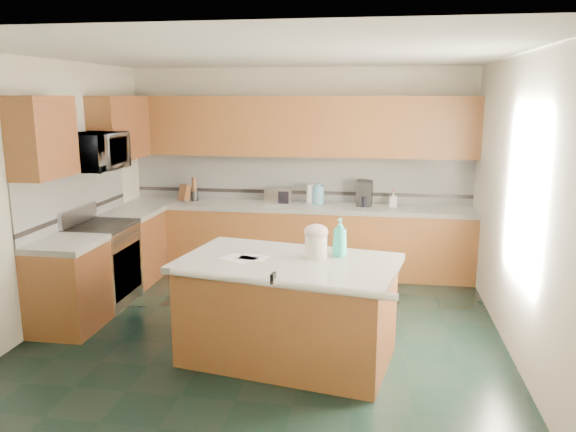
# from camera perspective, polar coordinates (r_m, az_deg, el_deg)

# --- Properties ---
(floor) EXTENTS (4.60, 4.60, 0.00)m
(floor) POSITION_cam_1_polar(r_m,az_deg,el_deg) (5.79, -2.04, -11.58)
(floor) COLOR black
(floor) RESTS_ON ground
(ceiling) EXTENTS (4.60, 4.60, 0.00)m
(ceiling) POSITION_cam_1_polar(r_m,az_deg,el_deg) (5.32, -2.27, 16.13)
(ceiling) COLOR white
(ceiling) RESTS_ON ground
(wall_back) EXTENTS (4.60, 0.04, 2.70)m
(wall_back) POSITION_cam_1_polar(r_m,az_deg,el_deg) (7.66, 1.18, 4.76)
(wall_back) COLOR #EEE6CD
(wall_back) RESTS_ON ground
(wall_front) EXTENTS (4.60, 0.04, 2.70)m
(wall_front) POSITION_cam_1_polar(r_m,az_deg,el_deg) (3.21, -10.12, -5.72)
(wall_front) COLOR #EEE6CD
(wall_front) RESTS_ON ground
(wall_left) EXTENTS (0.04, 4.60, 2.70)m
(wall_left) POSITION_cam_1_polar(r_m,az_deg,el_deg) (6.26, -23.49, 2.13)
(wall_left) COLOR #EEE6CD
(wall_left) RESTS_ON ground
(wall_right) EXTENTS (0.04, 4.60, 2.70)m
(wall_right) POSITION_cam_1_polar(r_m,az_deg,el_deg) (5.45, 22.54, 0.87)
(wall_right) COLOR #EEE6CD
(wall_right) RESTS_ON ground
(back_base_cab) EXTENTS (4.60, 0.60, 0.86)m
(back_base_cab) POSITION_cam_1_polar(r_m,az_deg,el_deg) (7.52, 0.82, -2.52)
(back_base_cab) COLOR #452312
(back_base_cab) RESTS_ON ground
(back_countertop) EXTENTS (4.60, 0.64, 0.06)m
(back_countertop) POSITION_cam_1_polar(r_m,az_deg,el_deg) (7.42, 0.83, 0.93)
(back_countertop) COLOR white
(back_countertop) RESTS_ON back_base_cab
(back_upper_cab) EXTENTS (4.60, 0.33, 0.78)m
(back_upper_cab) POSITION_cam_1_polar(r_m,az_deg,el_deg) (7.42, 1.00, 9.11)
(back_upper_cab) COLOR #452312
(back_upper_cab) RESTS_ON wall_back
(back_backsplash) EXTENTS (4.60, 0.02, 0.63)m
(back_backsplash) POSITION_cam_1_polar(r_m,az_deg,el_deg) (7.64, 1.14, 3.88)
(back_backsplash) COLOR silver
(back_backsplash) RESTS_ON back_countertop
(back_accent_band) EXTENTS (4.60, 0.01, 0.05)m
(back_accent_band) POSITION_cam_1_polar(r_m,az_deg,el_deg) (7.67, 1.13, 2.43)
(back_accent_band) COLOR black
(back_accent_band) RESTS_ON back_countertop
(left_base_cab_rear) EXTENTS (0.60, 0.82, 0.86)m
(left_base_cab_rear) POSITION_cam_1_polar(r_m,az_deg,el_deg) (7.41, -15.51, -3.19)
(left_base_cab_rear) COLOR #452312
(left_base_cab_rear) RESTS_ON ground
(left_counter_rear) EXTENTS (0.64, 0.82, 0.06)m
(left_counter_rear) POSITION_cam_1_polar(r_m,az_deg,el_deg) (7.31, -15.71, 0.30)
(left_counter_rear) COLOR white
(left_counter_rear) RESTS_ON left_base_cab_rear
(left_base_cab_front) EXTENTS (0.60, 0.72, 0.86)m
(left_base_cab_front) POSITION_cam_1_polar(r_m,az_deg,el_deg) (6.11, -21.41, -6.83)
(left_base_cab_front) COLOR #452312
(left_base_cab_front) RESTS_ON ground
(left_counter_front) EXTENTS (0.64, 0.72, 0.06)m
(left_counter_front) POSITION_cam_1_polar(r_m,az_deg,el_deg) (5.99, -21.75, -2.65)
(left_counter_front) COLOR white
(left_counter_front) RESTS_ON left_base_cab_front
(left_backsplash) EXTENTS (0.02, 2.30, 0.63)m
(left_backsplash) POSITION_cam_1_polar(r_m,az_deg,el_deg) (6.73, -20.71, 1.98)
(left_backsplash) COLOR silver
(left_backsplash) RESTS_ON wall_left
(left_accent_band) EXTENTS (0.01, 2.30, 0.05)m
(left_accent_band) POSITION_cam_1_polar(r_m,az_deg,el_deg) (6.76, -20.54, 0.35)
(left_accent_band) COLOR black
(left_accent_band) RESTS_ON wall_left
(left_upper_cab_rear) EXTENTS (0.33, 1.09, 0.78)m
(left_upper_cab_rear) POSITION_cam_1_polar(r_m,az_deg,el_deg) (7.35, -16.71, 8.58)
(left_upper_cab_rear) COLOR #452312
(left_upper_cab_rear) RESTS_ON wall_left
(left_upper_cab_front) EXTENTS (0.33, 0.72, 0.78)m
(left_upper_cab_front) POSITION_cam_1_polar(r_m,az_deg,el_deg) (5.90, -23.68, 7.35)
(left_upper_cab_front) COLOR #452312
(left_upper_cab_front) RESTS_ON wall_left
(range_body) EXTENTS (0.60, 0.76, 0.88)m
(range_body) POSITION_cam_1_polar(r_m,az_deg,el_deg) (6.72, -18.27, -4.82)
(range_body) COLOR #B7B7BC
(range_body) RESTS_ON ground
(range_oven_door) EXTENTS (0.02, 0.68, 0.55)m
(range_oven_door) POSITION_cam_1_polar(r_m,az_deg,el_deg) (6.61, -16.00, -5.32)
(range_oven_door) COLOR black
(range_oven_door) RESTS_ON range_body
(range_cooktop) EXTENTS (0.62, 0.78, 0.04)m
(range_cooktop) POSITION_cam_1_polar(r_m,az_deg,el_deg) (6.61, -18.53, -1.00)
(range_cooktop) COLOR black
(range_cooktop) RESTS_ON range_body
(range_handle) EXTENTS (0.02, 0.66, 0.02)m
(range_handle) POSITION_cam_1_polar(r_m,az_deg,el_deg) (6.50, -15.95, -2.14)
(range_handle) COLOR #B7B7BC
(range_handle) RESTS_ON range_body
(range_backguard) EXTENTS (0.06, 0.76, 0.18)m
(range_backguard) POSITION_cam_1_polar(r_m,az_deg,el_deg) (6.71, -20.57, 0.09)
(range_backguard) COLOR #B7B7BC
(range_backguard) RESTS_ON range_body
(microwave) EXTENTS (0.50, 0.73, 0.41)m
(microwave) POSITION_cam_1_polar(r_m,az_deg,el_deg) (6.48, -19.02, 6.19)
(microwave) COLOR #B7B7BC
(microwave) RESTS_ON wall_left
(island_base) EXTENTS (1.93, 1.32, 0.86)m
(island_base) POSITION_cam_1_polar(r_m,az_deg,el_deg) (5.08, 0.01, -9.80)
(island_base) COLOR #452312
(island_base) RESTS_ON ground
(island_top) EXTENTS (2.05, 1.44, 0.06)m
(island_top) POSITION_cam_1_polar(r_m,az_deg,el_deg) (4.93, 0.01, -4.83)
(island_top) COLOR white
(island_top) RESTS_ON island_base
(island_bullnose) EXTENTS (1.86, 0.40, 0.06)m
(island_bullnose) POSITION_cam_1_polar(r_m,az_deg,el_deg) (4.40, -1.13, -6.91)
(island_bullnose) COLOR white
(island_bullnose) RESTS_ON island_base
(treat_jar) EXTENTS (0.21, 0.21, 0.21)m
(treat_jar) POSITION_cam_1_polar(r_m,az_deg,el_deg) (4.97, 2.86, -3.11)
(treat_jar) COLOR silver
(treat_jar) RESTS_ON island_top
(treat_jar_lid) EXTENTS (0.22, 0.22, 0.13)m
(treat_jar_lid) POSITION_cam_1_polar(r_m,az_deg,el_deg) (4.93, 2.88, -1.59)
(treat_jar_lid) COLOR beige
(treat_jar_lid) RESTS_ON treat_jar
(treat_jar_knob) EXTENTS (0.07, 0.02, 0.02)m
(treat_jar_knob) POSITION_cam_1_polar(r_m,az_deg,el_deg) (4.92, 2.89, -1.06)
(treat_jar_knob) COLOR tan
(treat_jar_knob) RESTS_ON treat_jar_lid
(treat_jar_knob_end_l) EXTENTS (0.04, 0.04, 0.04)m
(treat_jar_knob_end_l) POSITION_cam_1_polar(r_m,az_deg,el_deg) (4.93, 2.47, -1.04)
(treat_jar_knob_end_l) COLOR tan
(treat_jar_knob_end_l) RESTS_ON treat_jar_lid
(treat_jar_knob_end_r) EXTENTS (0.04, 0.04, 0.04)m
(treat_jar_knob_end_r) POSITION_cam_1_polar(r_m,az_deg,el_deg) (4.92, 3.30, -1.07)
(treat_jar_knob_end_r) COLOR tan
(treat_jar_knob_end_r) RESTS_ON treat_jar_lid
(soap_bottle_island) EXTENTS (0.16, 0.16, 0.35)m
(soap_bottle_island) POSITION_cam_1_polar(r_m,az_deg,el_deg) (5.01, 5.29, -2.16)
(soap_bottle_island) COLOR #2CBBA4
(soap_bottle_island) RESTS_ON island_top
(paper_sheet_a) EXTENTS (0.29, 0.24, 0.00)m
(paper_sheet_a) POSITION_cam_1_polar(r_m,az_deg,el_deg) (5.00, -3.48, -4.22)
(paper_sheet_a) COLOR white
(paper_sheet_a) RESTS_ON island_top
(paper_sheet_b) EXTENTS (0.35, 0.32, 0.00)m
(paper_sheet_b) POSITION_cam_1_polar(r_m,az_deg,el_deg) (4.98, -5.02, -4.31)
(paper_sheet_b) COLOR white
(paper_sheet_b) RESTS_ON island_top
(clamp_body) EXTENTS (0.04, 0.09, 0.08)m
(clamp_body) POSITION_cam_1_polar(r_m,az_deg,el_deg) (4.41, -1.51, -6.31)
(clamp_body) COLOR black
(clamp_body) RESTS_ON island_top
(clamp_handle) EXTENTS (0.01, 0.06, 0.01)m
(clamp_handle) POSITION_cam_1_polar(r_m,az_deg,el_deg) (4.37, -1.64, -6.77)
(clamp_handle) COLOR black
(clamp_handle) RESTS_ON island_top
(knife_block) EXTENTS (0.17, 0.20, 0.24)m
(knife_block) POSITION_cam_1_polar(r_m,az_deg,el_deg) (7.81, -10.47, 2.33)
(knife_block) COLOR #472814
(knife_block) RESTS_ON back_countertop
(utensil_crock) EXTENTS (0.11, 0.11, 0.13)m
(utensil_crock) POSITION_cam_1_polar(r_m,az_deg,el_deg) (7.80, -9.48, 2.03)
(utensil_crock) COLOR black
(utensil_crock) RESTS_ON back_countertop
(utensil_bundle) EXTENTS (0.06, 0.06, 0.19)m
(utensil_bundle) POSITION_cam_1_polar(r_m,az_deg,el_deg) (7.77, -9.52, 3.21)
(utensil_bundle) COLOR #472814
(utensil_bundle) RESTS_ON utensil_crock
(toaster_oven) EXTENTS (0.38, 0.28, 0.21)m
(toaster_oven) POSITION_cam_1_polar(r_m,az_deg,el_deg) (7.48, -0.99, 2.06)
(toaster_oven) COLOR #B7B7BC
(toaster_oven) RESTS_ON back_countertop
(toaster_oven_door) EXTENTS (0.32, 0.01, 0.17)m
(toaster_oven_door) POSITION_cam_1_polar(r_m,az_deg,el_deg) (7.37, -1.15, 1.90)
(toaster_oven_door) COLOR black
(toaster_oven_door) RESTS_ON toaster_oven
(paper_towel) EXTENTS (0.11, 0.11, 0.26)m
(paper_towel) POSITION_cam_1_polar(r_m,az_deg,el_deg) (7.46, 2.32, 2.22)
(paper_towel) COLOR white
(paper_towel) RESTS_ON back_countertop
(paper_towel_base) EXTENTS (0.17, 0.17, 0.01)m
(paper_towel_base) POSITION_cam_1_polar(r_m,az_deg,el_deg) (7.49, 2.32, 1.31)
(paper_towel_base) COLOR #B7B7BC
(paper_towel_base) RESTS_ON back_countertop
(water_jug) EXTENTS (0.15, 0.15, 0.25)m
(water_jug) POSITION_cam_1_polar(r_m,az_deg,el_deg) (7.41, 3.11, 2.12)
(water_jug) COLOR #5D9BB9
(water_jug) RESTS_ON back_countertop
(water_jug_neck) EXTENTS (0.07, 0.07, 0.04)m
(water_jug_neck) POSITION_cam_1_polar(r_m,az_deg,el_deg) (7.39, 3.13, 3.21)
(water_jug_neck) COLOR #5D9BB9
(water_jug_neck) RESTS_ON water_jug
(coffee_maker) EXTENTS (0.20, 0.22, 0.33)m
(coffee_maker) POSITION_cam_1_polar(r_m,az_deg,el_deg) (7.39, 7.78, 2.31)
(coffee_maker) COLOR black
(coffee_maker) RESTS_ON back_countertop
(coffee_carafe) EXTENTS (0.14, 0.14, 0.14)m
(coffee_carafe) POSITION_cam_1_polar(r_m,az_deg,el_deg) (7.36, 7.75, 1.50)
(coffee_carafe) COLOR black
(coffee_carafe) RESTS_ON back_countertop
(soap_bottle_back) EXTENTS (0.10, 0.10, 0.20)m
(soap_bottle_back) POSITION_cam_1_polar(r_m,az_deg,el_deg) (7.38, 10.64, 1.69)
(soap_bottle_back) COLOR white
(soap_bottle_back) RESTS_ON back_countertop
(soap_back_cap) EXTENTS (0.02, 0.02, 0.03)m
(soap_back_cap) POSITION_cam_1_polar(r_m,az_deg,el_deg) (7.36, 10.68, 2.57)
(soap_back_cap) COLOR red
(soap_back_cap) RESTS_ON soap_bottle_back
(window_light_proxy) EXTENTS (0.02, 1.40, 1.10)m
(window_light_proxy) POSITION_cam_1_polar(r_m,az_deg,el_deg) (5.23, 22.85, 2.07)
(window_light_proxy) COLOR white
(window_light_proxy) RESTS_ON wall_right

